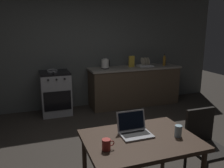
{
  "coord_description": "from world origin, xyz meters",
  "views": [
    {
      "loc": [
        -1.03,
        -2.68,
        1.82
      ],
      "look_at": [
        0.22,
        0.84,
        0.91
      ],
      "focal_mm": 37.98,
      "sensor_mm": 36.0,
      "label": 1
    }
  ],
  "objects_px": {
    "coffee_mug": "(106,145)",
    "dish_rack": "(145,64)",
    "drinking_glass": "(178,131)",
    "chair": "(204,142)",
    "cereal_box": "(132,61)",
    "laptop": "(135,130)",
    "stove_oven": "(56,93)",
    "frying_pan": "(52,71)",
    "bottle": "(164,60)",
    "dining_table": "(140,145)",
    "electric_kettle": "(105,64)"
  },
  "relations": [
    {
      "from": "cereal_box",
      "to": "stove_oven",
      "type": "bearing_deg",
      "value": -179.27
    },
    {
      "from": "stove_oven",
      "to": "bottle",
      "type": "xyz_separation_m",
      "value": [
        2.58,
        -0.05,
        0.58
      ]
    },
    {
      "from": "laptop",
      "to": "dish_rack",
      "type": "xyz_separation_m",
      "value": [
        1.6,
        2.89,
        0.18
      ]
    },
    {
      "from": "chair",
      "to": "cereal_box",
      "type": "xyz_separation_m",
      "value": [
        0.39,
        2.96,
        0.52
      ]
    },
    {
      "from": "frying_pan",
      "to": "dish_rack",
      "type": "distance_m",
      "value": 2.14
    },
    {
      "from": "stove_oven",
      "to": "drinking_glass",
      "type": "distance_m",
      "value": 3.22
    },
    {
      "from": "chair",
      "to": "laptop",
      "type": "relative_size",
      "value": 2.78
    },
    {
      "from": "coffee_mug",
      "to": "drinking_glass",
      "type": "distance_m",
      "value": 0.77
    },
    {
      "from": "bottle",
      "to": "dish_rack",
      "type": "relative_size",
      "value": 0.81
    },
    {
      "from": "dining_table",
      "to": "cereal_box",
      "type": "xyz_separation_m",
      "value": [
        1.24,
        3.01,
        0.38
      ]
    },
    {
      "from": "chair",
      "to": "frying_pan",
      "type": "height_order",
      "value": "frying_pan"
    },
    {
      "from": "stove_oven",
      "to": "electric_kettle",
      "type": "height_order",
      "value": "electric_kettle"
    },
    {
      "from": "chair",
      "to": "drinking_glass",
      "type": "bearing_deg",
      "value": -162.84
    },
    {
      "from": "laptop",
      "to": "drinking_glass",
      "type": "xyz_separation_m",
      "value": [
        0.4,
        -0.19,
        0.01
      ]
    },
    {
      "from": "dish_rack",
      "to": "laptop",
      "type": "bearing_deg",
      "value": -119.05
    },
    {
      "from": "coffee_mug",
      "to": "dish_rack",
      "type": "xyz_separation_m",
      "value": [
        1.98,
        3.1,
        0.18
      ]
    },
    {
      "from": "frying_pan",
      "to": "drinking_glass",
      "type": "bearing_deg",
      "value": -72.97
    },
    {
      "from": "laptop",
      "to": "bottle",
      "type": "height_order",
      "value": "bottle"
    },
    {
      "from": "stove_oven",
      "to": "laptop",
      "type": "bearing_deg",
      "value": -80.3
    },
    {
      "from": "stove_oven",
      "to": "bottle",
      "type": "bearing_deg",
      "value": -1.05
    },
    {
      "from": "coffee_mug",
      "to": "chair",
      "type": "bearing_deg",
      "value": 6.98
    },
    {
      "from": "stove_oven",
      "to": "chair",
      "type": "distance_m",
      "value": 3.24
    },
    {
      "from": "stove_oven",
      "to": "laptop",
      "type": "distance_m",
      "value": 2.95
    },
    {
      "from": "drinking_glass",
      "to": "dish_rack",
      "type": "xyz_separation_m",
      "value": [
        1.21,
        3.08,
        0.17
      ]
    },
    {
      "from": "electric_kettle",
      "to": "dish_rack",
      "type": "relative_size",
      "value": 0.66
    },
    {
      "from": "dish_rack",
      "to": "dining_table",
      "type": "bearing_deg",
      "value": -117.91
    },
    {
      "from": "laptop",
      "to": "coffee_mug",
      "type": "distance_m",
      "value": 0.43
    },
    {
      "from": "bottle",
      "to": "coffee_mug",
      "type": "bearing_deg",
      "value": -129.0
    },
    {
      "from": "bottle",
      "to": "coffee_mug",
      "type": "height_order",
      "value": "bottle"
    },
    {
      "from": "frying_pan",
      "to": "coffee_mug",
      "type": "bearing_deg",
      "value": -86.96
    },
    {
      "from": "cereal_box",
      "to": "laptop",
      "type": "bearing_deg",
      "value": -113.47
    },
    {
      "from": "electric_kettle",
      "to": "cereal_box",
      "type": "height_order",
      "value": "cereal_box"
    },
    {
      "from": "stove_oven",
      "to": "frying_pan",
      "type": "relative_size",
      "value": 2.33
    },
    {
      "from": "stove_oven",
      "to": "electric_kettle",
      "type": "relative_size",
      "value": 4.01
    },
    {
      "from": "frying_pan",
      "to": "chair",
      "type": "bearing_deg",
      "value": -64.21
    },
    {
      "from": "coffee_mug",
      "to": "dish_rack",
      "type": "distance_m",
      "value": 3.68
    },
    {
      "from": "coffee_mug",
      "to": "dish_rack",
      "type": "height_order",
      "value": "dish_rack"
    },
    {
      "from": "chair",
      "to": "cereal_box",
      "type": "height_order",
      "value": "cereal_box"
    },
    {
      "from": "bottle",
      "to": "cereal_box",
      "type": "bearing_deg",
      "value": 175.17
    },
    {
      "from": "dining_table",
      "to": "bottle",
      "type": "bearing_deg",
      "value": 54.85
    },
    {
      "from": "stove_oven",
      "to": "coffee_mug",
      "type": "height_order",
      "value": "stove_oven"
    },
    {
      "from": "dining_table",
      "to": "dish_rack",
      "type": "height_order",
      "value": "dish_rack"
    },
    {
      "from": "laptop",
      "to": "cereal_box",
      "type": "relative_size",
      "value": 1.26
    },
    {
      "from": "dining_table",
      "to": "chair",
      "type": "xyz_separation_m",
      "value": [
        0.85,
        0.05,
        -0.14
      ]
    },
    {
      "from": "stove_oven",
      "to": "bottle",
      "type": "relative_size",
      "value": 3.27
    },
    {
      "from": "stove_oven",
      "to": "drinking_glass",
      "type": "height_order",
      "value": "stove_oven"
    },
    {
      "from": "chair",
      "to": "bottle",
      "type": "xyz_separation_m",
      "value": [
        1.22,
        2.89,
        0.53
      ]
    },
    {
      "from": "coffee_mug",
      "to": "dining_table",
      "type": "bearing_deg",
      "value": 14.77
    },
    {
      "from": "dining_table",
      "to": "dish_rack",
      "type": "xyz_separation_m",
      "value": [
        1.58,
        2.99,
        0.3
      ]
    },
    {
      "from": "chair",
      "to": "coffee_mug",
      "type": "height_order",
      "value": "chair"
    }
  ]
}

